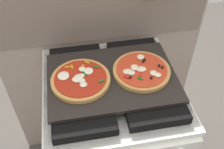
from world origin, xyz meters
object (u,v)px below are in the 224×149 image
baking_tray (112,78)px  pizza_right (142,71)px  pizza_left (80,79)px  stove (112,137)px

baking_tray → pizza_right: size_ratio=2.21×
baking_tray → pizza_left: pizza_left is taller
pizza_left → pizza_right: bearing=1.0°
stove → baking_tray: size_ratio=1.67×
baking_tray → pizza_right: (0.13, -0.00, 0.02)m
stove → pizza_left: bearing=-178.1°
baking_tray → pizza_left: 0.13m
pizza_left → stove: bearing=1.9°
baking_tray → pizza_left: (-0.13, -0.01, 0.02)m
stove → pizza_right: bearing=0.1°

